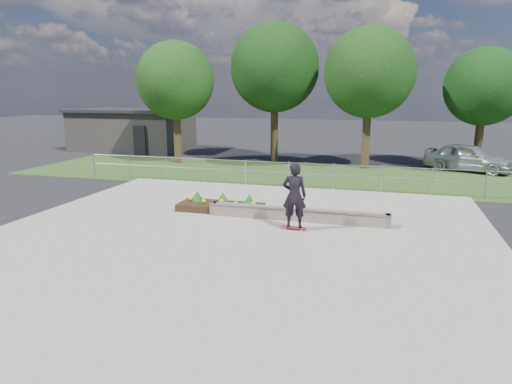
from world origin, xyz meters
TOP-DOWN VIEW (x-y plane):
  - ground at (0.00, 0.00)m, footprint 120.00×120.00m
  - grass_verge at (0.00, 11.00)m, footprint 30.00×8.00m
  - concrete_slab at (0.00, 0.00)m, footprint 15.00×15.00m
  - fence at (0.00, 7.50)m, footprint 20.06×0.06m
  - building at (-14.00, 18.00)m, footprint 8.40×5.40m
  - tree_far_left at (-8.00, 13.00)m, footprint 4.55×4.55m
  - tree_mid_left at (-2.50, 15.00)m, footprint 5.25×5.25m
  - tree_mid_right at (3.00, 14.00)m, footprint 4.90×4.90m
  - tree_far_right at (9.00, 15.50)m, footprint 4.20×4.20m
  - grind_ledge at (1.38, 2.24)m, footprint 6.00×0.44m
  - planter_bed at (-1.47, 2.78)m, footprint 3.00×1.20m
  - skateboarder at (1.51, 1.17)m, footprint 0.80×0.53m
  - parked_car at (8.40, 14.49)m, footprint 4.82×3.49m

SIDE VIEW (x-z plane):
  - ground at x=0.00m, z-range 0.00..0.00m
  - grass_verge at x=0.00m, z-range 0.00..0.02m
  - concrete_slab at x=0.00m, z-range 0.00..0.06m
  - planter_bed at x=-1.47m, z-range -0.06..0.55m
  - grind_ledge at x=1.38m, z-range 0.05..0.48m
  - parked_car at x=8.40m, z-range 0.00..1.53m
  - fence at x=0.00m, z-range 0.17..1.37m
  - skateboarder at x=1.51m, z-range 0.10..2.18m
  - building at x=-14.00m, z-range 0.01..3.01m
  - tree_far_right at x=9.00m, z-range 1.18..7.78m
  - tree_far_left at x=-8.00m, z-range 1.28..8.43m
  - tree_mid_right at x=3.00m, z-range 1.38..9.08m
  - tree_mid_left at x=-2.50m, z-range 1.48..9.73m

